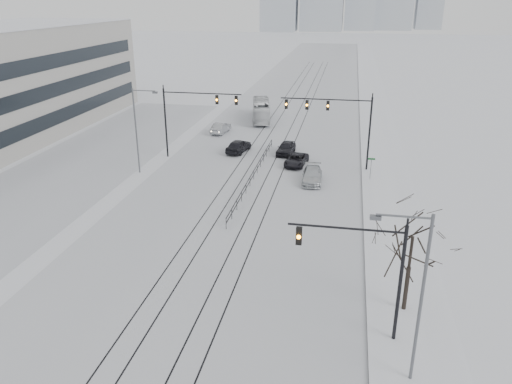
# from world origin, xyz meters

# --- Properties ---
(road) EXTENTS (22.00, 260.00, 0.02)m
(road) POSITION_xyz_m (0.00, 60.00, 0.01)
(road) COLOR silver
(road) RESTS_ON ground
(sidewalk_east) EXTENTS (5.00, 260.00, 0.16)m
(sidewalk_east) POSITION_xyz_m (13.50, 60.00, 0.08)
(sidewalk_east) COLOR silver
(sidewalk_east) RESTS_ON ground
(curb) EXTENTS (0.10, 260.00, 0.12)m
(curb) POSITION_xyz_m (11.05, 60.00, 0.06)
(curb) COLOR gray
(curb) RESTS_ON ground
(parking_strip) EXTENTS (14.00, 60.00, 0.03)m
(parking_strip) POSITION_xyz_m (-20.00, 35.00, 0.01)
(parking_strip) COLOR silver
(parking_strip) RESTS_ON ground
(tram_rails) EXTENTS (5.30, 180.00, 0.01)m
(tram_rails) POSITION_xyz_m (-0.00, 40.00, 0.02)
(tram_rails) COLOR black
(tram_rails) RESTS_ON ground
(traffic_mast_near) EXTENTS (6.10, 0.37, 7.00)m
(traffic_mast_near) POSITION_xyz_m (10.79, 6.00, 4.56)
(traffic_mast_near) COLOR black
(traffic_mast_near) RESTS_ON ground
(traffic_mast_ne) EXTENTS (9.60, 0.37, 8.00)m
(traffic_mast_ne) POSITION_xyz_m (8.15, 34.99, 5.76)
(traffic_mast_ne) COLOR black
(traffic_mast_ne) RESTS_ON ground
(traffic_mast_nw) EXTENTS (9.10, 0.37, 8.00)m
(traffic_mast_nw) POSITION_xyz_m (-8.52, 36.00, 5.57)
(traffic_mast_nw) COLOR black
(traffic_mast_nw) RESTS_ON ground
(street_light_east) EXTENTS (2.73, 0.25, 9.00)m
(street_light_east) POSITION_xyz_m (12.70, 3.00, 5.21)
(street_light_east) COLOR #595B60
(street_light_east) RESTS_ON ground
(street_light_west) EXTENTS (2.73, 0.25, 9.00)m
(street_light_west) POSITION_xyz_m (-12.20, 30.00, 5.21)
(street_light_west) COLOR #595B60
(street_light_west) RESTS_ON ground
(bare_tree) EXTENTS (4.40, 4.40, 6.10)m
(bare_tree) POSITION_xyz_m (13.20, 9.00, 4.49)
(bare_tree) COLOR black
(bare_tree) RESTS_ON ground
(median_fence) EXTENTS (0.06, 24.00, 1.00)m
(median_fence) POSITION_xyz_m (0.00, 30.00, 0.53)
(median_fence) COLOR black
(median_fence) RESTS_ON ground
(street_sign) EXTENTS (0.70, 0.06, 2.40)m
(street_sign) POSITION_xyz_m (11.80, 32.00, 1.61)
(street_sign) COLOR #595B60
(street_sign) RESTS_ON ground
(sedan_sb_inner) EXTENTS (2.68, 4.87, 1.57)m
(sedan_sb_inner) POSITION_xyz_m (-3.62, 39.18, 0.79)
(sedan_sb_inner) COLOR black
(sedan_sb_inner) RESTS_ON ground
(sedan_sb_outer) EXTENTS (2.04, 4.54, 1.45)m
(sedan_sb_outer) POSITION_xyz_m (-7.98, 47.61, 0.72)
(sedan_sb_outer) COLOR gray
(sedan_sb_outer) RESTS_ON ground
(sedan_nb_front) EXTENTS (2.66, 4.71, 1.24)m
(sedan_nb_front) POSITION_xyz_m (3.81, 35.46, 0.62)
(sedan_nb_front) COLOR black
(sedan_nb_front) RESTS_ON ground
(sedan_nb_right) EXTENTS (2.19, 4.94, 1.41)m
(sedan_nb_right) POSITION_xyz_m (5.98, 30.34, 0.71)
(sedan_nb_right) COLOR silver
(sedan_nb_right) RESTS_ON ground
(sedan_nb_far) EXTENTS (2.24, 4.49, 1.47)m
(sedan_nb_far) POSITION_xyz_m (2.12, 39.54, 0.74)
(sedan_nb_far) COLOR black
(sedan_nb_far) RESTS_ON ground
(box_truck) EXTENTS (4.39, 10.89, 2.96)m
(box_truck) POSITION_xyz_m (-3.84, 56.20, 1.48)
(box_truck) COLOR silver
(box_truck) RESTS_ON ground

